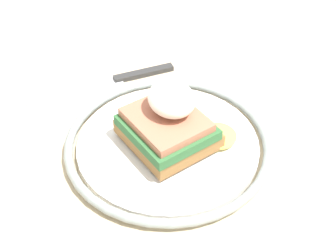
# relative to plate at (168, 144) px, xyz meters

# --- Properties ---
(dining_table) EXTENTS (1.10, 0.91, 0.75)m
(dining_table) POSITION_rel_plate_xyz_m (-0.02, -0.05, -0.11)
(dining_table) COLOR #C6B28E
(dining_table) RESTS_ON ground_plane
(plate) EXTENTS (0.23, 0.23, 0.02)m
(plate) POSITION_rel_plate_xyz_m (0.00, 0.00, 0.00)
(plate) COLOR white
(plate) RESTS_ON dining_table
(sandwich) EXTENTS (0.10, 0.11, 0.07)m
(sandwich) POSITION_rel_plate_xyz_m (-0.00, -0.00, 0.03)
(sandwich) COLOR olive
(sandwich) RESTS_ON plate
(fork) EXTENTS (0.03, 0.14, 0.00)m
(fork) POSITION_rel_plate_xyz_m (-0.16, 0.01, -0.01)
(fork) COLOR silver
(fork) RESTS_ON dining_table
(knife) EXTENTS (0.06, 0.20, 0.01)m
(knife) POSITION_rel_plate_xyz_m (0.15, -0.02, -0.01)
(knife) COLOR #2D2D2D
(knife) RESTS_ON dining_table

